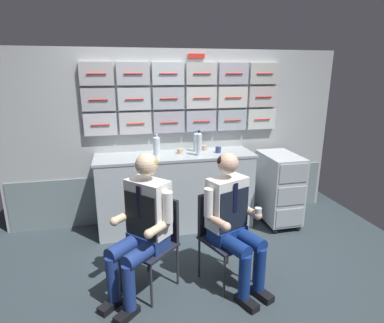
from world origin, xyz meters
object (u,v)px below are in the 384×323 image
at_px(crew_member_right, 233,217).
at_px(sparkling_bottle_green, 199,144).
at_px(service_trolley, 279,187).
at_px(crew_member_left, 142,221).
at_px(folding_chair_right, 220,227).
at_px(folding_chair_left, 155,233).
at_px(espresso_cup_small, 218,149).

height_order(crew_member_right, sparkling_bottle_green, sparkling_bottle_green).
height_order(service_trolley, crew_member_left, crew_member_left).
distance_m(folding_chair_right, sparkling_bottle_green, 1.13).
xyz_separation_m(service_trolley, folding_chair_right, (-1.05, -0.89, 0.02)).
bearing_deg(crew_member_right, folding_chair_left, 166.37).
relative_size(folding_chair_right, espresso_cup_small, 11.62).
bearing_deg(service_trolley, folding_chair_left, -151.92).
relative_size(service_trolley, sparkling_bottle_green, 3.05).
xyz_separation_m(service_trolley, crew_member_right, (-0.99, -1.04, 0.18)).
distance_m(crew_member_right, sparkling_bottle_green, 1.20).
height_order(crew_member_left, espresso_cup_small, crew_member_left).
bearing_deg(sparkling_bottle_green, espresso_cup_small, 18.00).
distance_m(folding_chair_left, espresso_cup_small, 1.46).
bearing_deg(folding_chair_right, espresso_cup_small, 74.47).
bearing_deg(crew_member_right, folding_chair_right, 112.72).
bearing_deg(service_trolley, crew_member_right, -133.51).
xyz_separation_m(folding_chair_right, espresso_cup_small, (0.29, 1.06, 0.47)).
height_order(folding_chair_right, sparkling_bottle_green, sparkling_bottle_green).
bearing_deg(service_trolley, sparkling_bottle_green, 175.50).
height_order(crew_member_right, espresso_cup_small, crew_member_right).
relative_size(crew_member_right, sparkling_bottle_green, 4.12).
bearing_deg(espresso_cup_small, sparkling_bottle_green, -162.00).
xyz_separation_m(service_trolley, folding_chair_left, (-1.65, -0.88, 0.02)).
xyz_separation_m(folding_chair_right, sparkling_bottle_green, (0.03, 0.97, 0.57)).
bearing_deg(sparkling_bottle_green, service_trolley, -4.50).
relative_size(crew_member_left, crew_member_right, 1.02).
relative_size(service_trolley, crew_member_left, 0.72).
bearing_deg(espresso_cup_small, folding_chair_right, -105.53).
relative_size(service_trolley, espresso_cup_small, 12.75).
height_order(crew_member_left, sparkling_bottle_green, crew_member_left).
distance_m(service_trolley, folding_chair_left, 1.87).
bearing_deg(espresso_cup_small, folding_chair_left, -130.53).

